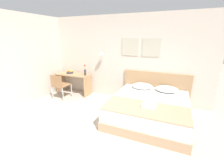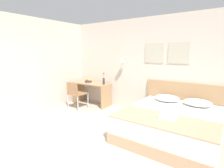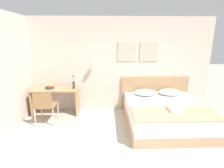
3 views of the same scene
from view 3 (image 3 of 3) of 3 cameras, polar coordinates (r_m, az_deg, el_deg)
name	(u,v)px [view 3 (image 3 of 3)]	position (r m, az deg, el deg)	size (l,w,h in m)	color
wall_back	(114,65)	(5.05, 0.79, 6.29)	(5.57, 0.31, 2.65)	beige
bed	(165,114)	(4.53, 16.92, -9.43)	(1.85, 1.99, 0.53)	tan
headboard	(154,93)	(5.37, 13.68, -2.80)	(1.97, 0.06, 0.99)	#A87F56
pillow_left	(146,92)	(4.96, 10.89, -2.68)	(0.61, 0.47, 0.15)	white
pillow_right	(170,92)	(5.15, 18.35, -2.52)	(0.61, 0.47, 0.15)	white
throw_blanket	(175,113)	(3.93, 19.89, -9.02)	(1.79, 0.80, 0.02)	tan
folded_towel_near_foot	(175,109)	(4.05, 20.02, -7.65)	(0.29, 0.31, 0.06)	white
desk	(56,96)	(5.10, -17.96, -3.78)	(1.24, 0.53, 0.73)	#A87F56
desk_chair	(45,105)	(4.56, -21.09, -6.33)	(0.47, 0.47, 0.83)	#8E6642
fruit_bowl	(50,87)	(5.09, -19.70, -0.91)	(0.23, 0.23, 0.11)	#333842
flower_vase	(74,84)	(4.87, -12.41, 0.13)	(0.07, 0.07, 0.37)	#333338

